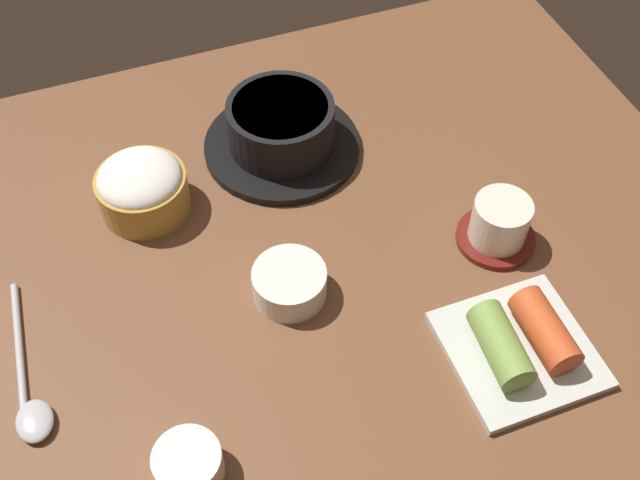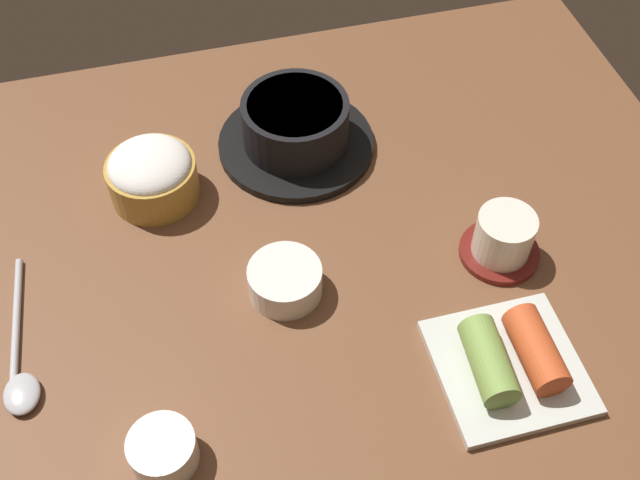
% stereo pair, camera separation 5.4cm
% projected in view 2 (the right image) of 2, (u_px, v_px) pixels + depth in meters
% --- Properties ---
extents(dining_table, '(1.00, 0.76, 0.02)m').
position_uv_depth(dining_table, '(299.00, 252.00, 0.89)').
color(dining_table, brown).
rests_on(dining_table, ground).
extents(stone_pot, '(0.20, 0.20, 0.07)m').
position_uv_depth(stone_pot, '(296.00, 127.00, 0.96)').
color(stone_pot, black).
rests_on(stone_pot, dining_table).
extents(rice_bowl, '(0.11, 0.11, 0.07)m').
position_uv_depth(rice_bowl, '(152.00, 174.00, 0.91)').
color(rice_bowl, '#B78C38').
rests_on(rice_bowl, dining_table).
extents(tea_cup_with_saucer, '(0.09, 0.09, 0.06)m').
position_uv_depth(tea_cup_with_saucer, '(503.00, 238.00, 0.86)').
color(tea_cup_with_saucer, maroon).
rests_on(tea_cup_with_saucer, dining_table).
extents(banchan_cup_center, '(0.08, 0.08, 0.04)m').
position_uv_depth(banchan_cup_center, '(285.00, 280.00, 0.83)').
color(banchan_cup_center, white).
rests_on(banchan_cup_center, dining_table).
extents(kimchi_plate, '(0.14, 0.14, 0.05)m').
position_uv_depth(kimchi_plate, '(510.00, 361.00, 0.77)').
color(kimchi_plate, silver).
rests_on(kimchi_plate, dining_table).
extents(side_bowl_near, '(0.06, 0.06, 0.04)m').
position_uv_depth(side_bowl_near, '(163.00, 450.00, 0.71)').
color(side_bowl_near, white).
rests_on(side_bowl_near, dining_table).
extents(spoon, '(0.04, 0.20, 0.01)m').
position_uv_depth(spoon, '(20.00, 369.00, 0.78)').
color(spoon, '#B7B7BC').
rests_on(spoon, dining_table).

